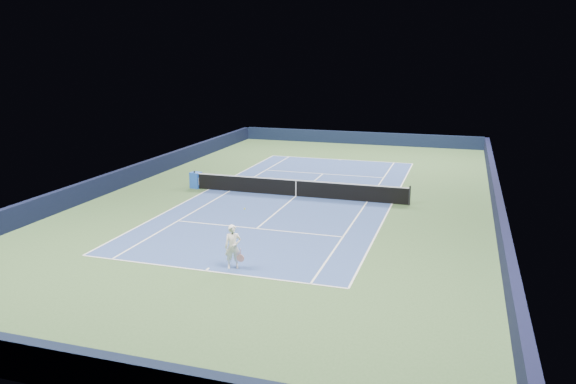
% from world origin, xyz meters
% --- Properties ---
extents(ground, '(40.00, 40.00, 0.00)m').
position_xyz_m(ground, '(0.00, 0.00, 0.00)').
color(ground, '#37552E').
rests_on(ground, ground).
extents(wall_far, '(22.00, 0.35, 1.10)m').
position_xyz_m(wall_far, '(0.00, 19.82, 0.55)').
color(wall_far, '#111933').
rests_on(wall_far, ground).
extents(wall_near, '(22.00, 0.35, 1.10)m').
position_xyz_m(wall_near, '(0.00, -19.82, 0.55)').
color(wall_near, black).
rests_on(wall_near, ground).
extents(wall_right, '(0.35, 40.00, 1.10)m').
position_xyz_m(wall_right, '(10.82, 0.00, 0.55)').
color(wall_right, black).
rests_on(wall_right, ground).
extents(wall_left, '(0.35, 40.00, 1.10)m').
position_xyz_m(wall_left, '(-10.82, 0.00, 0.55)').
color(wall_left, black).
rests_on(wall_left, ground).
extents(court_surface, '(10.97, 23.77, 0.01)m').
position_xyz_m(court_surface, '(0.00, 0.00, 0.00)').
color(court_surface, navy).
rests_on(court_surface, ground).
extents(baseline_far, '(10.97, 0.08, 0.00)m').
position_xyz_m(baseline_far, '(0.00, 11.88, 0.01)').
color(baseline_far, white).
rests_on(baseline_far, ground).
extents(baseline_near, '(10.97, 0.08, 0.00)m').
position_xyz_m(baseline_near, '(0.00, -11.88, 0.01)').
color(baseline_near, white).
rests_on(baseline_near, ground).
extents(sideline_doubles_right, '(0.08, 23.77, 0.00)m').
position_xyz_m(sideline_doubles_right, '(5.49, 0.00, 0.01)').
color(sideline_doubles_right, white).
rests_on(sideline_doubles_right, ground).
extents(sideline_doubles_left, '(0.08, 23.77, 0.00)m').
position_xyz_m(sideline_doubles_left, '(-5.49, 0.00, 0.01)').
color(sideline_doubles_left, white).
rests_on(sideline_doubles_left, ground).
extents(sideline_singles_right, '(0.08, 23.77, 0.00)m').
position_xyz_m(sideline_singles_right, '(4.12, 0.00, 0.01)').
color(sideline_singles_right, white).
rests_on(sideline_singles_right, ground).
extents(sideline_singles_left, '(0.08, 23.77, 0.00)m').
position_xyz_m(sideline_singles_left, '(-4.12, 0.00, 0.01)').
color(sideline_singles_left, white).
rests_on(sideline_singles_left, ground).
extents(service_line_far, '(8.23, 0.08, 0.00)m').
position_xyz_m(service_line_far, '(0.00, 6.40, 0.01)').
color(service_line_far, white).
rests_on(service_line_far, ground).
extents(service_line_near, '(8.23, 0.08, 0.00)m').
position_xyz_m(service_line_near, '(0.00, -6.40, 0.01)').
color(service_line_near, white).
rests_on(service_line_near, ground).
extents(center_service_line, '(0.08, 12.80, 0.00)m').
position_xyz_m(center_service_line, '(0.00, 0.00, 0.01)').
color(center_service_line, white).
rests_on(center_service_line, ground).
extents(center_mark_far, '(0.08, 0.30, 0.00)m').
position_xyz_m(center_mark_far, '(0.00, 11.73, 0.01)').
color(center_mark_far, white).
rests_on(center_mark_far, ground).
extents(center_mark_near, '(0.08, 0.30, 0.00)m').
position_xyz_m(center_mark_near, '(0.00, -11.73, 0.01)').
color(center_mark_near, white).
rests_on(center_mark_near, ground).
extents(tennis_net, '(12.90, 0.10, 1.07)m').
position_xyz_m(tennis_net, '(0.00, 0.00, 0.50)').
color(tennis_net, black).
rests_on(tennis_net, ground).
extents(sponsor_cube, '(0.67, 0.62, 0.97)m').
position_xyz_m(sponsor_cube, '(-6.40, 0.15, 0.49)').
color(sponsor_cube, blue).
rests_on(sponsor_cube, ground).
extents(tennis_player, '(0.84, 1.35, 2.13)m').
position_xyz_m(tennis_player, '(0.89, -11.30, 0.86)').
color(tennis_player, white).
rests_on(tennis_player, ground).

